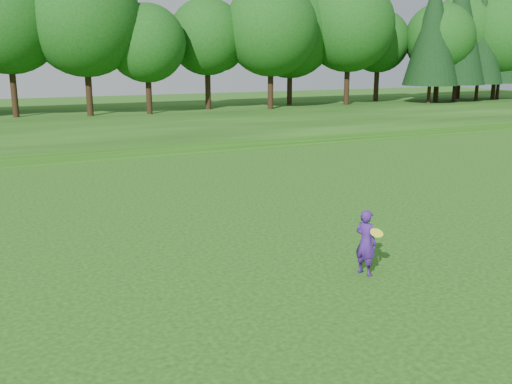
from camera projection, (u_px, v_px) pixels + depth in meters
name	position (u px, v px, depth m)	size (l,w,h in m)	color
ground	(369.00, 282.00, 13.37)	(140.00, 140.00, 0.00)	#17440D
berm	(97.00, 123.00, 43.11)	(130.00, 30.00, 0.60)	#17440D
walking_path	(145.00, 154.00, 30.90)	(130.00, 1.60, 0.04)	gray
treeline	(81.00, 19.00, 44.83)	(104.00, 7.00, 15.00)	#0F4513
woman	(366.00, 242.00, 13.66)	(0.52, 0.85, 1.61)	#3D1A78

